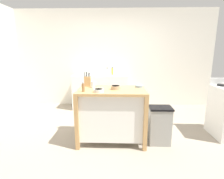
{
  "coord_description": "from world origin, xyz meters",
  "views": [
    {
      "loc": [
        0.12,
        -2.88,
        1.51
      ],
      "look_at": [
        0.02,
        0.1,
        0.85
      ],
      "focal_mm": 28.06,
      "sensor_mm": 36.0,
      "label": 1
    }
  ],
  "objects_px": {
    "trash_bin": "(160,125)",
    "drinking_cup": "(93,85)",
    "kitchen_island": "(112,112)",
    "bottle_dish_soap": "(112,71)",
    "bowl_ceramic_wide": "(99,90)",
    "pepper_grinder": "(83,87)",
    "bowl_stoneware_deep": "(116,87)",
    "bowl_ceramic_small": "(139,86)",
    "bottle_spray_cleaner": "(107,71)",
    "knife_block": "(88,81)",
    "sink_faucet": "(101,70)"
  },
  "relations": [
    {
      "from": "trash_bin",
      "to": "drinking_cup",
      "type": "bearing_deg",
      "value": 170.2
    },
    {
      "from": "kitchen_island",
      "to": "bottle_dish_soap",
      "type": "relative_size",
      "value": 5.61
    },
    {
      "from": "bowl_ceramic_wide",
      "to": "kitchen_island",
      "type": "bearing_deg",
      "value": 49.28
    },
    {
      "from": "bowl_ceramic_wide",
      "to": "pepper_grinder",
      "type": "height_order",
      "value": "pepper_grinder"
    },
    {
      "from": "pepper_grinder",
      "to": "trash_bin",
      "type": "distance_m",
      "value": 1.39
    },
    {
      "from": "bowl_stoneware_deep",
      "to": "drinking_cup",
      "type": "relative_size",
      "value": 1.53
    },
    {
      "from": "bowl_ceramic_small",
      "to": "bottle_spray_cleaner",
      "type": "height_order",
      "value": "bottle_spray_cleaner"
    },
    {
      "from": "trash_bin",
      "to": "bowl_ceramic_small",
      "type": "bearing_deg",
      "value": 144.11
    },
    {
      "from": "kitchen_island",
      "to": "drinking_cup",
      "type": "xyz_separation_m",
      "value": [
        -0.32,
        0.12,
        0.45
      ]
    },
    {
      "from": "knife_block",
      "to": "bowl_stoneware_deep",
      "type": "height_order",
      "value": "knife_block"
    },
    {
      "from": "trash_bin",
      "to": "kitchen_island",
      "type": "bearing_deg",
      "value": 174.56
    },
    {
      "from": "bottle_dish_soap",
      "to": "knife_block",
      "type": "bearing_deg",
      "value": -104.24
    },
    {
      "from": "kitchen_island",
      "to": "bottle_spray_cleaner",
      "type": "xyz_separation_m",
      "value": [
        -0.18,
        1.87,
        0.48
      ]
    },
    {
      "from": "kitchen_island",
      "to": "knife_block",
      "type": "xyz_separation_m",
      "value": [
        -0.43,
        0.24,
        0.49
      ]
    },
    {
      "from": "kitchen_island",
      "to": "bowl_ceramic_wide",
      "type": "distance_m",
      "value": 0.51
    },
    {
      "from": "bowl_ceramic_wide",
      "to": "sink_faucet",
      "type": "xyz_separation_m",
      "value": [
        -0.17,
        2.13,
        0.08
      ]
    },
    {
      "from": "bowl_ceramic_small",
      "to": "bottle_dish_soap",
      "type": "distance_m",
      "value": 1.69
    },
    {
      "from": "pepper_grinder",
      "to": "trash_bin",
      "type": "xyz_separation_m",
      "value": [
        1.22,
        0.12,
        -0.66
      ]
    },
    {
      "from": "knife_block",
      "to": "bowl_ceramic_wide",
      "type": "distance_m",
      "value": 0.52
    },
    {
      "from": "knife_block",
      "to": "bowl_ceramic_wide",
      "type": "xyz_separation_m",
      "value": [
        0.24,
        -0.46,
        -0.07
      ]
    },
    {
      "from": "drinking_cup",
      "to": "sink_faucet",
      "type": "bearing_deg",
      "value": 91.07
    },
    {
      "from": "drinking_cup",
      "to": "pepper_grinder",
      "type": "bearing_deg",
      "value": -108.05
    },
    {
      "from": "drinking_cup",
      "to": "sink_faucet",
      "type": "height_order",
      "value": "sink_faucet"
    },
    {
      "from": "knife_block",
      "to": "drinking_cup",
      "type": "distance_m",
      "value": 0.17
    },
    {
      "from": "kitchen_island",
      "to": "bowl_ceramic_wide",
      "type": "xyz_separation_m",
      "value": [
        -0.19,
        -0.22,
        0.42
      ]
    },
    {
      "from": "drinking_cup",
      "to": "bottle_dish_soap",
      "type": "xyz_separation_m",
      "value": [
        0.28,
        1.65,
        0.04
      ]
    },
    {
      "from": "bowl_ceramic_small",
      "to": "trash_bin",
      "type": "bearing_deg",
      "value": -35.89
    },
    {
      "from": "kitchen_island",
      "to": "bowl_stoneware_deep",
      "type": "distance_m",
      "value": 0.43
    },
    {
      "from": "bowl_stoneware_deep",
      "to": "bowl_ceramic_wide",
      "type": "relative_size",
      "value": 1.03
    },
    {
      "from": "sink_faucet",
      "to": "drinking_cup",
      "type": "bearing_deg",
      "value": -88.93
    },
    {
      "from": "bottle_spray_cleaner",
      "to": "knife_block",
      "type": "bearing_deg",
      "value": -98.68
    },
    {
      "from": "kitchen_island",
      "to": "pepper_grinder",
      "type": "height_order",
      "value": "pepper_grinder"
    },
    {
      "from": "bowl_stoneware_deep",
      "to": "bowl_ceramic_small",
      "type": "relative_size",
      "value": 1.24
    },
    {
      "from": "bowl_stoneware_deep",
      "to": "sink_faucet",
      "type": "bearing_deg",
      "value": 102.35
    },
    {
      "from": "bowl_ceramic_wide",
      "to": "trash_bin",
      "type": "distance_m",
      "value": 1.16
    },
    {
      "from": "bowl_ceramic_small",
      "to": "sink_faucet",
      "type": "bearing_deg",
      "value": 114.98
    },
    {
      "from": "knife_block",
      "to": "bottle_dish_soap",
      "type": "relative_size",
      "value": 1.27
    },
    {
      "from": "bottle_dish_soap",
      "to": "bottle_spray_cleaner",
      "type": "bearing_deg",
      "value": 143.74
    },
    {
      "from": "drinking_cup",
      "to": "bottle_dish_soap",
      "type": "distance_m",
      "value": 1.68
    },
    {
      "from": "sink_faucet",
      "to": "bottle_spray_cleaner",
      "type": "distance_m",
      "value": 0.18
    },
    {
      "from": "bottle_dish_soap",
      "to": "trash_bin",
      "type": "bearing_deg",
      "value": -65.66
    },
    {
      "from": "bowl_ceramic_wide",
      "to": "drinking_cup",
      "type": "relative_size",
      "value": 1.49
    },
    {
      "from": "kitchen_island",
      "to": "bowl_ceramic_small",
      "type": "xyz_separation_m",
      "value": [
        0.46,
        0.16,
        0.42
      ]
    },
    {
      "from": "knife_block",
      "to": "bottle_spray_cleaner",
      "type": "distance_m",
      "value": 1.65
    },
    {
      "from": "bowl_stoneware_deep",
      "to": "pepper_grinder",
      "type": "bearing_deg",
      "value": -158.69
    },
    {
      "from": "bowl_stoneware_deep",
      "to": "sink_faucet",
      "type": "distance_m",
      "value": 1.97
    },
    {
      "from": "drinking_cup",
      "to": "sink_faucet",
      "type": "distance_m",
      "value": 1.8
    },
    {
      "from": "bowl_ceramic_wide",
      "to": "trash_bin",
      "type": "bearing_deg",
      "value": 8.24
    },
    {
      "from": "bowl_ceramic_wide",
      "to": "bottle_dish_soap",
      "type": "xyz_separation_m",
      "value": [
        0.14,
        1.99,
        0.06
      ]
    },
    {
      "from": "kitchen_island",
      "to": "pepper_grinder",
      "type": "bearing_deg",
      "value": -155.09
    }
  ]
}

